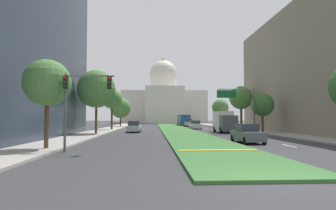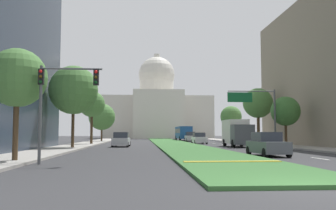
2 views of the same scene
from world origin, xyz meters
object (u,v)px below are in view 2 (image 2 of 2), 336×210
Objects in this scene: capitol_building at (157,111)px; street_tree_right_mid at (285,111)px; street_tree_right_distant at (231,117)px; sedan_far_horizon at (190,137)px; sedan_lead_stopped at (267,145)px; sedan_distant at (199,139)px; sedan_midblock at (121,140)px; street_tree_left_mid at (74,90)px; street_tree_left_distant at (102,117)px; overhead_guide_sign at (257,106)px; traffic_light_near_left at (57,92)px; street_tree_left_near at (17,78)px; street_tree_left_far at (92,104)px; city_bus at (183,132)px; box_truck_delivery at (237,133)px; street_tree_right_far at (258,103)px.

street_tree_right_mid is (11.76, -71.93, -4.24)m from capitol_building.
sedan_far_horizon is at bearing 162.58° from street_tree_right_distant.
sedan_lead_stopped is 0.98× the size of sedan_distant.
sedan_lead_stopped is 21.28m from sedan_midblock.
street_tree_left_mid is 8.67m from sedan_midblock.
street_tree_right_mid is at bearing -48.78° from street_tree_left_distant.
overhead_guide_sign is 0.98× the size of street_tree_right_distant.
sedan_distant is (11.00, 11.30, -0.02)m from sedan_midblock.
street_tree_left_near reaches higher than traffic_light_near_left.
capitol_building reaches higher than sedan_lead_stopped.
street_tree_left_distant reaches higher than traffic_light_near_left.
overhead_guide_sign is 3.70m from street_tree_right_mid.
street_tree_left_far reaches higher than city_bus.
traffic_light_near_left reaches higher than box_truck_delivery.
street_tree_left_mid reaches higher than street_tree_left_near.
sedan_midblock is 0.70× the size of box_truck_delivery.
street_tree_left_mid reaches higher than street_tree_right_distant.
sedan_midblock is (-18.77, -7.10, -4.99)m from street_tree_right_far.
sedan_lead_stopped is 17.44m from box_truck_delivery.
street_tree_right_distant is 8.57m from sedan_far_horizon.
street_tree_right_far reaches higher than street_tree_left_far.
street_tree_left_distant is at bearing 131.22° from street_tree_right_mid.
street_tree_right_far reaches higher than sedan_midblock.
street_tree_left_distant is at bearing 93.25° from traffic_light_near_left.
street_tree_left_mid is 23.27m from sedan_distant.
sedan_midblock is at bearing -134.23° from sedan_distant.
street_tree_left_mid reaches higher than box_truck_delivery.
traffic_light_near_left is at bearing -95.62° from capitol_building.
street_tree_left_far is 16.64m from street_tree_left_distant.
street_tree_left_far reaches higher than street_tree_left_near.
street_tree_right_far is at bearing 56.12° from traffic_light_near_left.
capitol_building reaches higher than street_tree_right_mid.
street_tree_left_mid reaches higher than sedan_midblock.
street_tree_left_mid is at bearing -112.05° from city_bus.
sedan_distant is (15.88, -13.06, -3.76)m from street_tree_left_distant.
street_tree_left_distant reaches higher than box_truck_delivery.
capitol_building is 62.64m from street_tree_left_far.
street_tree_right_distant is at bearing 63.16° from street_tree_left_near.
sedan_far_horizon is (16.32, 30.90, -5.23)m from street_tree_left_mid.
street_tree_left_distant is at bearing 140.56° from sedan_distant.
sedan_lead_stopped is 43.94m from sedan_far_horizon.
street_tree_right_distant reaches higher than box_truck_delivery.
traffic_light_near_left is 52.07m from street_tree_right_distant.
sedan_distant is at bearing 106.00° from overhead_guide_sign.
street_tree_right_distant is (0.18, 16.49, -1.18)m from street_tree_right_far.
street_tree_left_mid is 1.83× the size of sedan_far_horizon.
street_tree_left_far is 24.71m from sedan_far_horizon.
traffic_light_near_left is (-9.18, -93.28, -4.55)m from capitol_building.
capitol_building is 6.75× the size of sedan_far_horizon.
street_tree_right_mid is at bearing -78.52° from city_bus.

